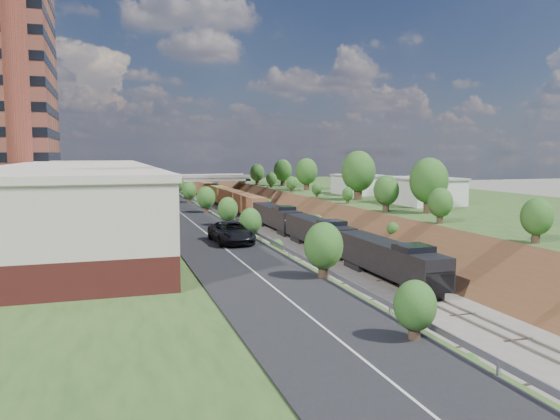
{
  "coord_description": "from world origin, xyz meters",
  "views": [
    {
      "loc": [
        -24.95,
        -24.84,
        13.25
      ],
      "look_at": [
        -4.08,
        40.89,
        6.0
      ],
      "focal_mm": 35.0,
      "sensor_mm": 36.0,
      "label": 1
    }
  ],
  "objects": [
    {
      "name": "ground",
      "position": [
        0.0,
        0.0,
        0.0
      ],
      "size": [
        400.0,
        400.0,
        0.0
      ],
      "primitive_type": "plane",
      "color": "#6B665B",
      "rests_on": "ground"
    },
    {
      "name": "platform_left",
      "position": [
        -33.0,
        60.0,
        2.5
      ],
      "size": [
        44.0,
        180.0,
        5.0
      ],
      "primitive_type": "cube",
      "color": "#2E4C1F",
      "rests_on": "ground"
    },
    {
      "name": "platform_right",
      "position": [
        33.0,
        60.0,
        2.5
      ],
      "size": [
        44.0,
        180.0,
        5.0
      ],
      "primitive_type": "cube",
      "color": "#2E4C1F",
      "rests_on": "ground"
    },
    {
      "name": "embankment_left",
      "position": [
        -11.0,
        60.0,
        0.0
      ],
      "size": [
        10.0,
        180.0,
        10.0
      ],
      "primitive_type": "cube",
      "rotation": [
        0.0,
        0.79,
        0.0
      ],
      "color": "brown",
      "rests_on": "ground"
    },
    {
      "name": "embankment_right",
      "position": [
        11.0,
        60.0,
        0.0
      ],
      "size": [
        10.0,
        180.0,
        10.0
      ],
      "primitive_type": "cube",
      "rotation": [
        0.0,
        0.79,
        0.0
      ],
      "color": "brown",
      "rests_on": "ground"
    },
    {
      "name": "rail_left_track",
      "position": [
        -2.6,
        60.0,
        0.09
      ],
      "size": [
        1.58,
        180.0,
        0.18
      ],
      "primitive_type": "cube",
      "color": "gray",
      "rests_on": "ground"
    },
    {
      "name": "rail_right_track",
      "position": [
        2.6,
        60.0,
        0.09
      ],
      "size": [
        1.58,
        180.0,
        0.18
      ],
      "primitive_type": "cube",
      "color": "gray",
      "rests_on": "ground"
    },
    {
      "name": "road",
      "position": [
        -15.5,
        60.0,
        5.05
      ],
      "size": [
        8.0,
        180.0,
        0.1
      ],
      "primitive_type": "cube",
      "color": "black",
      "rests_on": "platform_left"
    },
    {
      "name": "guardrail",
      "position": [
        -11.4,
        59.8,
        5.55
      ],
      "size": [
        0.1,
        171.0,
        0.7
      ],
      "color": "#99999E",
      "rests_on": "platform_left"
    },
    {
      "name": "commercial_building",
      "position": [
        -28.0,
        38.0,
        8.51
      ],
      "size": [
        14.3,
        62.3,
        7.0
      ],
      "color": "maroon",
      "rests_on": "platform_left"
    },
    {
      "name": "smokestack",
      "position": [
        -36.0,
        56.0,
        25.0
      ],
      "size": [
        3.2,
        3.2,
        40.0
      ],
      "primitive_type": "cylinder",
      "color": "maroon",
      "rests_on": "platform_left"
    },
    {
      "name": "overpass",
      "position": [
        0.0,
        122.0,
        4.92
      ],
      "size": [
        24.5,
        8.3,
        7.4
      ],
      "color": "gray",
      "rests_on": "ground"
    },
    {
      "name": "white_building_near",
      "position": [
        23.5,
        52.0,
        7.0
      ],
      "size": [
        9.0,
        12.0,
        4.0
      ],
      "primitive_type": "cube",
      "color": "silver",
      "rests_on": "platform_right"
    },
    {
      "name": "white_building_far",
      "position": [
        23.0,
        74.0,
        6.8
      ],
      "size": [
        8.0,
        10.0,
        3.6
      ],
      "primitive_type": "cube",
      "color": "silver",
      "rests_on": "platform_right"
    },
    {
      "name": "tree_right_large",
      "position": [
        17.0,
        40.0,
        9.38
      ],
      "size": [
        5.25,
        5.25,
        7.61
      ],
      "color": "#473323",
      "rests_on": "platform_right"
    },
    {
      "name": "tree_left_crest",
      "position": [
        -11.8,
        20.0,
        7.04
      ],
      "size": [
        2.45,
        2.45,
        3.55
      ],
      "color": "#473323",
      "rests_on": "platform_left"
    },
    {
      "name": "freight_train",
      "position": [
        2.6,
        114.93,
        2.68
      ],
      "size": [
        3.13,
        192.5,
        4.66
      ],
      "color": "black",
      "rests_on": "ground"
    },
    {
      "name": "suv",
      "position": [
        -14.33,
        23.25,
        6.05
      ],
      "size": [
        3.39,
        6.97,
        1.91
      ],
      "primitive_type": "imported",
      "rotation": [
        0.0,
        0.0,
        0.03
      ],
      "color": "black",
      "rests_on": "road"
    }
  ]
}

